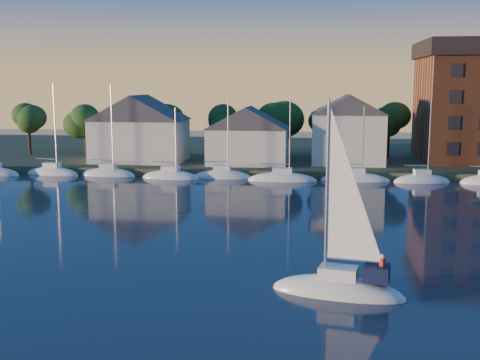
% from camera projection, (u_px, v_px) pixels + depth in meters
% --- Properties ---
extents(ground, '(260.00, 260.00, 0.00)m').
position_uv_depth(ground, '(242.00, 339.00, 28.95)').
color(ground, black).
rests_on(ground, ground).
extents(shoreline_land, '(160.00, 50.00, 2.00)m').
position_uv_depth(shoreline_land, '(294.00, 156.00, 102.46)').
color(shoreline_land, '#333A22').
rests_on(shoreline_land, ground).
extents(wooden_dock, '(120.00, 3.00, 1.00)m').
position_uv_depth(wooden_dock, '(289.00, 177.00, 79.92)').
color(wooden_dock, brown).
rests_on(wooden_dock, ground).
extents(clubhouse_west, '(13.65, 9.45, 9.64)m').
position_uv_depth(clubhouse_west, '(140.00, 127.00, 87.52)').
color(clubhouse_west, silver).
rests_on(clubhouse_west, shoreline_land).
extents(clubhouse_centre, '(11.55, 8.40, 8.08)m').
position_uv_depth(clubhouse_centre, '(248.00, 135.00, 84.73)').
color(clubhouse_centre, silver).
rests_on(clubhouse_centre, shoreline_land).
extents(clubhouse_east, '(10.50, 8.40, 9.80)m').
position_uv_depth(clubhouse_east, '(348.00, 128.00, 84.87)').
color(clubhouse_east, silver).
rests_on(clubhouse_east, shoreline_land).
extents(tree_line, '(93.40, 5.40, 8.90)m').
position_uv_depth(tree_line, '(306.00, 118.00, 89.33)').
color(tree_line, '#3A2A1A').
rests_on(tree_line, shoreline_land).
extents(moored_fleet, '(95.50, 2.40, 12.05)m').
position_uv_depth(moored_fleet, '(319.00, 180.00, 76.48)').
color(moored_fleet, silver).
rests_on(moored_fleet, ground).
extents(hero_sailboat, '(8.18, 4.04, 12.50)m').
position_uv_depth(hero_sailboat, '(340.00, 285.00, 35.04)').
color(hero_sailboat, silver).
rests_on(hero_sailboat, ground).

